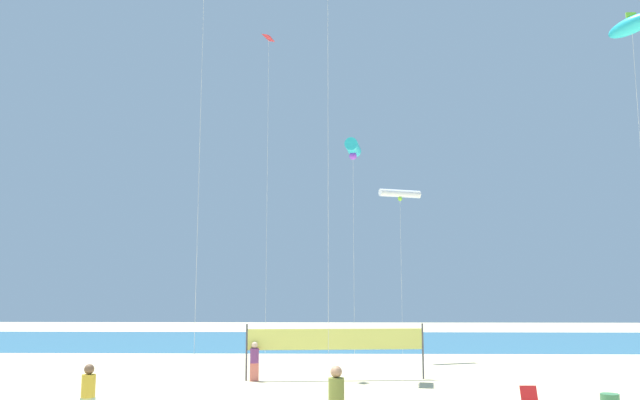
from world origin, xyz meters
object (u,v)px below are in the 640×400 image
object	(u,v)px
beachgoer_mustard_shirt	(88,393)
kite_white_tube	(400,194)
kite_cyan_inflatable	(632,26)
volleyball_net	(335,341)
kite_cyan_tube	(353,148)
kite_red_diamond	(270,44)
beachgoer_plum_shirt	(254,360)
beachgoer_olive_shirt	(336,399)

from	to	relation	value
beachgoer_mustard_shirt	kite_white_tube	world-z (taller)	kite_white_tube
kite_cyan_inflatable	volleyball_net	bearing A→B (deg)	155.65
kite_cyan_tube	kite_cyan_inflatable	world-z (taller)	kite_cyan_inflatable
volleyball_net	kite_red_diamond	bearing A→B (deg)	144.95
kite_cyan_tube	beachgoer_mustard_shirt	bearing A→B (deg)	-128.64
beachgoer_mustard_shirt	kite_cyan_inflatable	xyz separation A→B (m)	(18.48, 4.39, 12.90)
kite_cyan_tube	kite_cyan_inflatable	size ratio (longest dim) A/B	0.75
beachgoer_mustard_shirt	kite_red_diamond	bearing A→B (deg)	114.07
beachgoer_plum_shirt	kite_cyan_tube	bearing A→B (deg)	-47.96
kite_red_diamond	kite_cyan_inflatable	world-z (taller)	kite_red_diamond
beachgoer_mustard_shirt	kite_red_diamond	distance (m)	19.72
beachgoer_plum_shirt	volleyball_net	xyz separation A→B (m)	(3.49, 0.44, 0.75)
kite_white_tube	kite_cyan_inflatable	bearing A→B (deg)	-60.04
beachgoer_plum_shirt	kite_white_tube	size ratio (longest dim) A/B	0.17
kite_red_diamond	kite_cyan_inflatable	xyz separation A→B (m)	(14.59, -7.42, -2.41)
beachgoer_plum_shirt	kite_white_tube	xyz separation A→B (m)	(7.25, 8.40, 8.47)
kite_white_tube	volleyball_net	bearing A→B (deg)	-115.28
volleyball_net	kite_red_diamond	size ratio (longest dim) A/B	0.46
volleyball_net	kite_red_diamond	xyz separation A→B (m)	(-3.29, 2.31, 14.59)
beachgoer_olive_shirt	kite_red_diamond	size ratio (longest dim) A/B	0.11
kite_red_diamond	beachgoer_olive_shirt	bearing A→B (deg)	-75.96
beachgoer_plum_shirt	kite_red_diamond	world-z (taller)	kite_red_diamond
beachgoer_plum_shirt	kite_red_diamond	size ratio (longest dim) A/B	0.10
beachgoer_mustard_shirt	beachgoer_plum_shirt	distance (m)	9.79
beachgoer_mustard_shirt	kite_red_diamond	world-z (taller)	kite_red_diamond
beachgoer_plum_shirt	volleyball_net	size ratio (longest dim) A/B	0.21
kite_red_diamond	kite_cyan_tube	world-z (taller)	kite_red_diamond
beachgoer_plum_shirt	kite_white_tube	distance (m)	13.96
beachgoer_plum_shirt	volleyball_net	world-z (taller)	volleyball_net
volleyball_net	beachgoer_mustard_shirt	bearing A→B (deg)	-127.08
beachgoer_mustard_shirt	kite_cyan_tube	world-z (taller)	kite_cyan_tube
beachgoer_plum_shirt	kite_red_diamond	xyz separation A→B (m)	(0.20, 2.75, 15.34)
volleyball_net	kite_red_diamond	world-z (taller)	kite_red_diamond
kite_cyan_tube	kite_white_tube	size ratio (longest dim) A/B	1.12
kite_red_diamond	kite_cyan_inflatable	distance (m)	16.54
kite_red_diamond	kite_cyan_tube	xyz separation A→B (m)	(4.13, -1.77, -5.85)
beachgoer_plum_shirt	beachgoer_mustard_shirt	bearing A→B (deg)	-172.81
kite_white_tube	kite_cyan_inflatable	world-z (taller)	kite_cyan_inflatable
kite_red_diamond	kite_cyan_inflatable	size ratio (longest dim) A/B	1.17
kite_white_tube	beachgoer_plum_shirt	bearing A→B (deg)	-130.79
volleyball_net	kite_cyan_tube	size ratio (longest dim) A/B	0.73
kite_red_diamond	kite_cyan_tube	bearing A→B (deg)	-23.21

